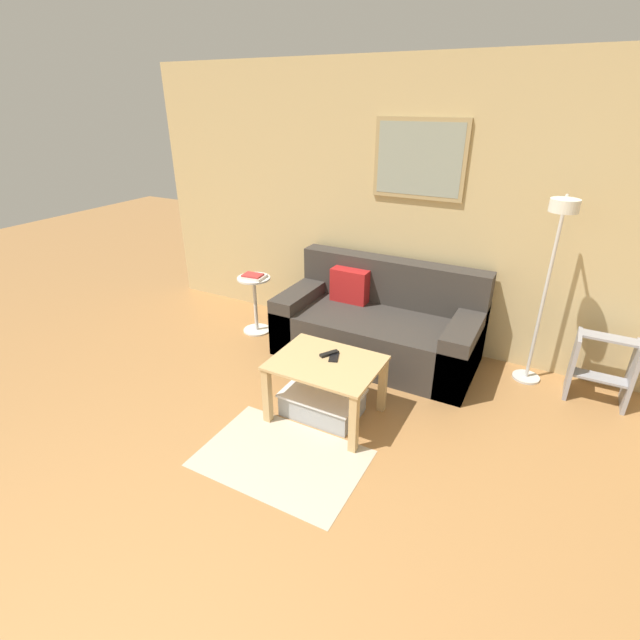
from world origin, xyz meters
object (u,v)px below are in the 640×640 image
(side_table, at_px, (255,299))
(step_stool, at_px, (602,368))
(cell_phone, at_px, (334,357))
(floor_lamp, at_px, (552,260))
(coffee_table, at_px, (326,373))
(couch, at_px, (378,326))
(book_stack, at_px, (254,276))
(remote_control, at_px, (329,354))
(storage_bin, at_px, (323,402))

(side_table, height_order, step_stool, side_table)
(cell_phone, bearing_deg, floor_lamp, 20.14)
(coffee_table, relative_size, side_table, 1.31)
(couch, bearing_deg, coffee_table, -89.40)
(book_stack, height_order, cell_phone, book_stack)
(coffee_table, height_order, cell_phone, cell_phone)
(remote_control, distance_m, cell_phone, 0.05)
(storage_bin, bearing_deg, side_table, 144.16)
(coffee_table, relative_size, remote_control, 5.20)
(storage_bin, relative_size, step_stool, 1.09)
(coffee_table, bearing_deg, step_stool, 34.05)
(couch, bearing_deg, cell_phone, -87.94)
(step_stool, bearing_deg, couch, -175.04)
(step_stool, bearing_deg, coffee_table, -145.95)
(book_stack, bearing_deg, step_stool, 5.79)
(floor_lamp, height_order, step_stool, floor_lamp)
(floor_lamp, bearing_deg, coffee_table, -138.62)
(couch, relative_size, floor_lamp, 1.14)
(storage_bin, height_order, step_stool, step_stool)
(coffee_table, distance_m, step_stool, 2.20)
(coffee_table, distance_m, floor_lamp, 1.89)
(coffee_table, bearing_deg, side_table, 144.55)
(storage_bin, relative_size, remote_control, 3.93)
(book_stack, relative_size, cell_phone, 1.58)
(remote_control, xyz_separation_m, cell_phone, (0.05, -0.02, -0.01))
(storage_bin, height_order, floor_lamp, floor_lamp)
(remote_control, bearing_deg, coffee_table, -44.36)
(couch, relative_size, cell_phone, 12.91)
(couch, height_order, book_stack, couch)
(floor_lamp, xyz_separation_m, remote_control, (-1.33, -1.05, -0.64))
(floor_lamp, height_order, side_table, floor_lamp)
(book_stack, height_order, step_stool, book_stack)
(couch, relative_size, coffee_table, 2.32)
(coffee_table, distance_m, storage_bin, 0.28)
(coffee_table, xyz_separation_m, storage_bin, (-0.03, 0.01, -0.28))
(book_stack, height_order, remote_control, book_stack)
(storage_bin, bearing_deg, remote_control, 83.79)
(floor_lamp, bearing_deg, couch, -176.65)
(side_table, relative_size, remote_control, 3.97)
(coffee_table, bearing_deg, couch, 90.60)
(floor_lamp, relative_size, step_stool, 2.94)
(side_table, height_order, book_stack, book_stack)
(side_table, relative_size, step_stool, 1.10)
(storage_bin, relative_size, side_table, 0.99)
(coffee_table, height_order, remote_control, remote_control)
(coffee_table, xyz_separation_m, step_stool, (1.82, 1.23, -0.09))
(couch, bearing_deg, step_stool, 4.96)
(remote_control, bearing_deg, storage_bin, -64.65)
(cell_phone, relative_size, step_stool, 0.26)
(coffee_table, distance_m, remote_control, 0.15)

